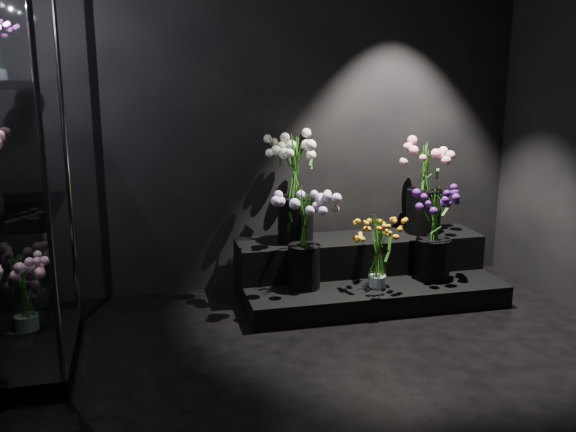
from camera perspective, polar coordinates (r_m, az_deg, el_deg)
name	(u,v)px	position (r m, az deg, el deg)	size (l,w,h in m)	color
floor	(344,419)	(3.33, 5.01, -17.56)	(4.00, 4.00, 0.00)	black
wall_back	(263,105)	(4.79, -2.26, 9.82)	(4.00, 4.00, 0.00)	black
display_riser	(364,272)	(4.87, 6.78, -4.99)	(1.87, 0.83, 0.42)	black
bouquet_orange_bells	(378,250)	(4.54, 8.03, -3.05)	(0.33, 0.33, 0.52)	white
bouquet_lilac	(304,230)	(4.44, 1.46, -1.24)	(0.43, 0.43, 0.71)	black
bouquet_purple	(434,230)	(4.76, 12.85, -1.26)	(0.33, 0.33, 0.68)	black
bouquet_cream_roses	(296,180)	(4.66, 0.68, 3.24)	(0.44, 0.44, 0.79)	black
bouquet_pink_roses	(425,184)	(5.02, 12.06, 2.81)	(0.46, 0.46, 0.69)	black
bouquet_case_base_pink	(23,291)	(4.23, -22.46, -6.20)	(0.35, 0.35, 0.48)	white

